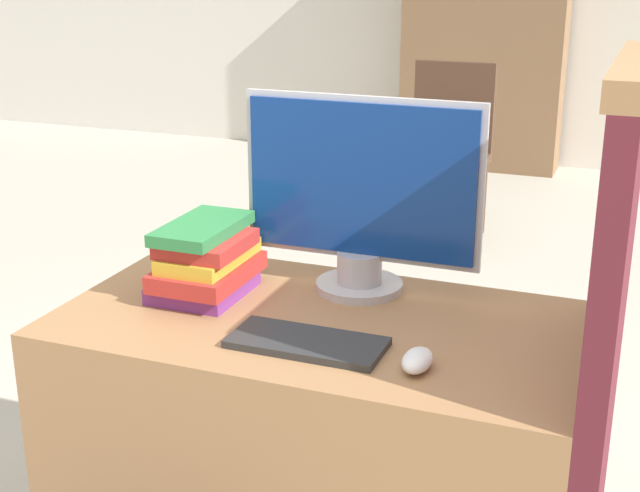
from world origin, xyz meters
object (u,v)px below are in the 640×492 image
book_stack (206,261)px  mouse (417,360)px  far_chair (447,143)px  keyboard (307,343)px  monitor (361,197)px

book_stack → mouse: bearing=-19.9°
mouse → far_chair: 3.24m
keyboard → far_chair: 3.18m
keyboard → far_chair: size_ratio=0.34×
mouse → book_stack: size_ratio=0.36×
keyboard → far_chair: (-0.45, 3.14, -0.24)m
mouse → book_stack: bearing=160.1°
keyboard → book_stack: (-0.33, 0.18, 0.07)m
keyboard → book_stack: size_ratio=1.16×
keyboard → far_chair: bearing=98.2°
monitor → mouse: size_ratio=5.80×
book_stack → keyboard: bearing=-29.2°
mouse → far_chair: size_ratio=0.10×
keyboard → monitor: bearing=90.4°
monitor → keyboard: bearing=-89.6°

